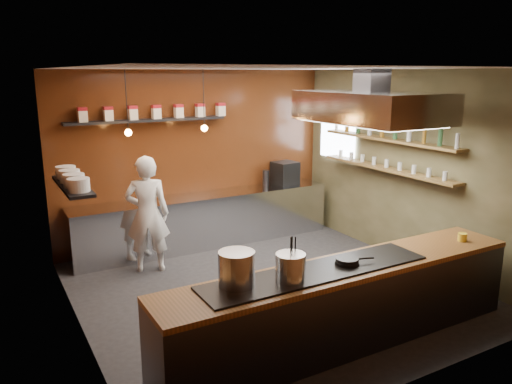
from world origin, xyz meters
TOP-DOWN VIEW (x-y plane):
  - floor at (0.00, 0.00)m, footprint 5.00×5.00m
  - back_wall at (0.00, 2.50)m, footprint 5.00×0.00m
  - left_wall at (-2.50, 0.00)m, footprint 0.00×5.00m
  - right_wall at (2.50, 0.00)m, footprint 0.00×5.00m
  - ceiling at (0.00, 0.00)m, footprint 5.00×5.00m
  - window_pane at (2.45, 1.70)m, footprint 0.00×1.00m
  - prep_counter at (0.00, 2.17)m, footprint 4.60×0.65m
  - pass_counter at (-0.00, -1.60)m, footprint 4.40×0.72m
  - tin_shelf at (-0.90, 2.36)m, footprint 2.60×0.26m
  - plate_shelf at (-2.34, 1.00)m, footprint 0.30×1.40m
  - bottle_shelf_upper at (2.34, 0.30)m, footprint 0.26×2.80m
  - bottle_shelf_lower at (2.34, 0.30)m, footprint 0.26×2.80m
  - extractor_hood at (1.30, -0.40)m, footprint 1.20×2.00m
  - pendant_left at (-1.40, 1.70)m, footprint 0.10×0.10m
  - pendant_right at (-0.20, 1.70)m, footprint 0.10×0.10m
  - storage_tins at (-0.75, 2.36)m, footprint 2.43×0.13m
  - plate_stacks at (-2.34, 1.00)m, footprint 0.26×1.16m
  - bottles at (2.34, 0.30)m, footprint 0.06×2.66m
  - wine_glasses at (2.34, 0.30)m, footprint 0.07×2.37m
  - stockpot_large at (-1.30, -1.52)m, footprint 0.46×0.46m
  - stockpot_small at (-0.79, -1.67)m, footprint 0.33×0.33m
  - utensil_crock at (-0.70, -1.58)m, footprint 0.18×0.18m
  - frying_pan at (-0.00, -1.60)m, footprint 0.42×0.26m
  - butter_jar at (1.76, -1.67)m, footprint 0.15×0.15m
  - espresso_machine at (1.67, 2.24)m, footprint 0.46×0.44m
  - chef at (-1.24, 1.52)m, footprint 0.75×0.62m

SIDE VIEW (x-z plane):
  - floor at x=0.00m, z-range 0.00..0.00m
  - prep_counter at x=0.00m, z-range 0.00..0.90m
  - pass_counter at x=0.00m, z-range 0.00..0.94m
  - chef at x=-1.24m, z-range 0.00..1.78m
  - butter_jar at x=1.76m, z-range 0.92..1.02m
  - frying_pan at x=0.00m, z-range 0.94..1.01m
  - utensil_crock at x=-0.70m, z-range 0.94..1.14m
  - stockpot_small at x=-0.79m, z-range 0.94..1.22m
  - espresso_machine at x=1.67m, z-range 0.90..1.32m
  - stockpot_large at x=-1.30m, z-range 0.94..1.28m
  - bottle_shelf_lower at x=2.34m, z-range 1.43..1.47m
  - back_wall at x=0.00m, z-range -1.00..4.00m
  - left_wall at x=-2.50m, z-range -1.00..4.00m
  - right_wall at x=2.50m, z-range -1.00..4.00m
  - wine_glasses at x=2.34m, z-range 1.47..1.60m
  - plate_shelf at x=-2.34m, z-range 1.53..1.57m
  - plate_stacks at x=-2.34m, z-range 1.57..1.73m
  - window_pane at x=2.45m, z-range 1.40..2.40m
  - bottle_shelf_upper at x=2.34m, z-range 1.90..1.94m
  - bottles at x=2.34m, z-range 1.94..2.18m
  - pendant_left at x=-1.40m, z-range 1.68..2.63m
  - pendant_right at x=-0.20m, z-range 1.68..2.63m
  - tin_shelf at x=-0.90m, z-range 2.18..2.22m
  - storage_tins at x=-0.75m, z-range 2.22..2.44m
  - extractor_hood at x=1.30m, z-range 2.15..2.87m
  - ceiling at x=0.00m, z-range 3.00..3.00m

